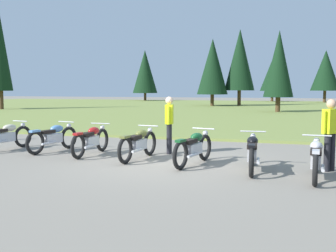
{
  "coord_description": "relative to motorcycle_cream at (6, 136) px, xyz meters",
  "views": [
    {
      "loc": [
        2.95,
        -9.67,
        1.92
      ],
      "look_at": [
        0.0,
        0.6,
        0.9
      ],
      "focal_mm": 42.65,
      "sensor_mm": 36.0,
      "label": 1
    }
  ],
  "objects": [
    {
      "name": "ground_plane",
      "position": [
        5.27,
        -0.71,
        -0.44
      ],
      "size": [
        140.0,
        140.0,
        0.0
      ],
      "primitive_type": "plane",
      "color": "gray"
    },
    {
      "name": "grass_moorland",
      "position": [
        5.27,
        25.82,
        -0.39
      ],
      "size": [
        80.0,
        44.0,
        0.1
      ],
      "primitive_type": "cube",
      "color": "olive",
      "rests_on": "ground"
    },
    {
      "name": "forest_treeline",
      "position": [
        6.55,
        33.86,
        3.86
      ],
      "size": [
        43.72,
        29.67,
        9.18
      ],
      "color": "#47331E",
      "rests_on": "ground"
    },
    {
      "name": "motorcycle_cream",
      "position": [
        0.0,
        0.0,
        0.0
      ],
      "size": [
        0.68,
        2.08,
        0.88
      ],
      "color": "black",
      "rests_on": "ground"
    },
    {
      "name": "motorcycle_sky_blue",
      "position": [
        1.57,
        0.17,
        0.0
      ],
      "size": [
        0.7,
        2.07,
        0.88
      ],
      "color": "black",
      "rests_on": "ground"
    },
    {
      "name": "motorcycle_red",
      "position": [
        2.96,
        -0.08,
        0.0
      ],
      "size": [
        0.62,
        2.1,
        0.88
      ],
      "color": "black",
      "rests_on": "ground"
    },
    {
      "name": "motorcycle_olive",
      "position": [
        4.52,
        -0.38,
        0.0
      ],
      "size": [
        0.62,
        2.09,
        0.88
      ],
      "color": "black",
      "rests_on": "ground"
    },
    {
      "name": "motorcycle_british_green",
      "position": [
        6.11,
        -0.71,
        0.0
      ],
      "size": [
        0.73,
        2.07,
        0.88
      ],
      "color": "black",
      "rests_on": "ground"
    },
    {
      "name": "motorcycle_black",
      "position": [
        7.58,
        -1.06,
        0.0
      ],
      "size": [
        0.62,
        2.1,
        0.88
      ],
      "color": "black",
      "rests_on": "ground"
    },
    {
      "name": "motorcycle_silver",
      "position": [
        8.93,
        -1.52,
        0.0
      ],
      "size": [
        0.62,
        2.1,
        0.88
      ],
      "color": "black",
      "rests_on": "ground"
    },
    {
      "name": "rider_with_back_turned",
      "position": [
        5.06,
        0.76,
        0.51
      ],
      "size": [
        0.28,
        0.54,
        1.67
      ],
      "color": "black",
      "rests_on": "ground"
    },
    {
      "name": "rider_checking_bike",
      "position": [
        9.3,
        -0.59,
        0.51
      ],
      "size": [
        0.41,
        0.43,
        1.67
      ],
      "color": "black",
      "rests_on": "ground"
    }
  ]
}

